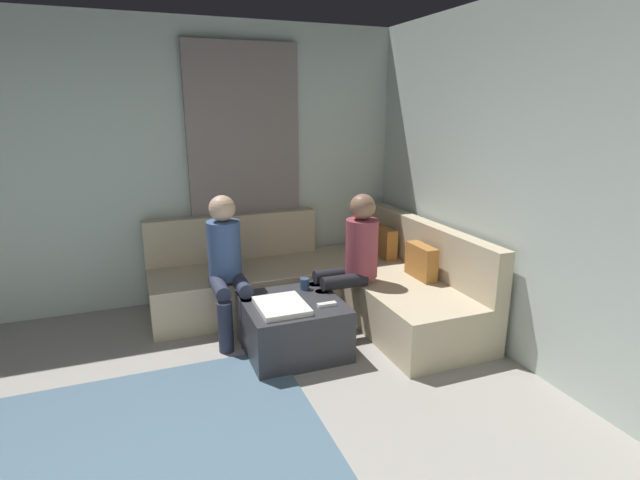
# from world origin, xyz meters

# --- Properties ---
(wall_back) EXTENTS (6.00, 0.12, 2.70)m
(wall_back) POSITION_xyz_m (0.00, 2.94, 1.35)
(wall_back) COLOR silver
(wall_back) RESTS_ON ground_plane
(wall_left) EXTENTS (0.12, 6.00, 2.70)m
(wall_left) POSITION_xyz_m (-2.94, 0.00, 1.35)
(wall_left) COLOR silver
(wall_left) RESTS_ON ground_plane
(curtain_panel) EXTENTS (0.06, 1.10, 2.50)m
(curtain_panel) POSITION_xyz_m (-2.84, 1.30, 1.25)
(curtain_panel) COLOR gray
(curtain_panel) RESTS_ON ground_plane
(sectional_couch) EXTENTS (2.10, 2.55, 0.87)m
(sectional_couch) POSITION_xyz_m (-2.08, 1.88, 0.28)
(sectional_couch) COLOR #C6B593
(sectional_couch) RESTS_ON ground_plane
(ottoman) EXTENTS (0.76, 0.76, 0.42)m
(ottoman) POSITION_xyz_m (-1.46, 1.33, 0.21)
(ottoman) COLOR #333338
(ottoman) RESTS_ON ground_plane
(folded_blanket) EXTENTS (0.44, 0.36, 0.04)m
(folded_blanket) POSITION_xyz_m (-1.36, 1.21, 0.44)
(folded_blanket) COLOR white
(folded_blanket) RESTS_ON ottoman
(coffee_mug) EXTENTS (0.08, 0.08, 0.10)m
(coffee_mug) POSITION_xyz_m (-1.68, 1.51, 0.47)
(coffee_mug) COLOR #334C72
(coffee_mug) RESTS_ON ottoman
(game_remote) EXTENTS (0.05, 0.15, 0.02)m
(game_remote) POSITION_xyz_m (-1.28, 1.55, 0.43)
(game_remote) COLOR white
(game_remote) RESTS_ON ottoman
(person_on_couch_back) EXTENTS (0.30, 0.60, 1.20)m
(person_on_couch_back) POSITION_xyz_m (-1.67, 1.93, 0.66)
(person_on_couch_back) COLOR black
(person_on_couch_back) RESTS_ON ground_plane
(person_on_couch_side) EXTENTS (0.60, 0.30, 1.20)m
(person_on_couch_side) POSITION_xyz_m (-1.93, 0.91, 0.66)
(person_on_couch_side) COLOR #2D3347
(person_on_couch_side) RESTS_ON ground_plane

